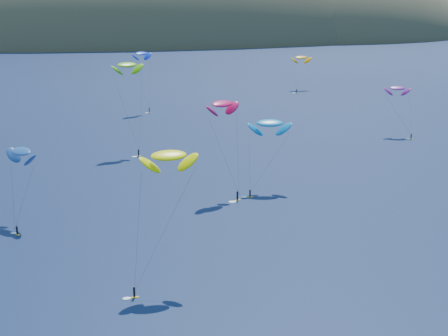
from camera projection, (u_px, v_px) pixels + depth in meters
island at (156, 47)px, 590.10m from camera, size 730.00×300.00×210.00m
kitesurfer_2 at (169, 156)px, 94.17m from camera, size 11.47×10.00×21.68m
kitesurfer_3 at (127, 65)px, 168.82m from camera, size 9.55×12.34×25.97m
kitesurfer_4 at (141, 53)px, 224.45m from camera, size 8.75×9.09×23.07m
kitesurfer_5 at (270, 123)px, 139.14m from camera, size 11.79×10.48×17.20m
kitesurfer_6 at (397, 88)px, 190.40m from camera, size 8.25×11.81×16.24m
kitesurfer_9 at (222, 104)px, 134.03m from camera, size 9.20×11.87×22.01m
kitesurfer_10 at (21, 151)px, 119.63m from camera, size 8.05×14.31×15.77m
kitesurfer_11 at (301, 57)px, 276.07m from camera, size 10.66×14.08×16.32m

